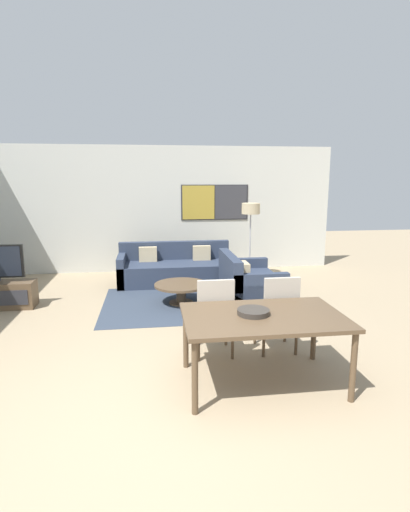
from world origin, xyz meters
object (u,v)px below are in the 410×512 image
Objects in this scene: coffee_table at (181,289)px; floor_lamp at (251,214)px; dining_chair_centre at (278,310)px; fruit_bowl at (253,312)px; sofa_side at (247,284)px; dining_chair_left at (214,313)px; dining_table at (263,321)px; sofa_main at (176,269)px.

coffee_table is 2.44m from floor_lamp.
fruit_bowl is at bearing -125.62° from dining_chair_centre.
sofa_side is 1.53× the size of coffee_table.
dining_chair_centre is at bearing 0.23° from dining_chair_left.
dining_chair_centre is at bearing 61.18° from dining_table.
fruit_bowl is (0.52, -2.76, 0.51)m from coffee_table.
coffee_table is 2.11m from dining_chair_left.
floor_lamp reaches higher than coffee_table.
coffee_table is at bearing 102.56° from dining_table.
dining_table is 0.14m from fruit_bowl.
sofa_side is (1.16, -1.33, 0.00)m from sofa_main.
sofa_main is 1.77m from sofa_side.
fruit_bowl is 0.21× the size of floor_lamp.
dining_chair_centre reaches higher than fruit_bowl.
sofa_main is at bearing 41.16° from sofa_side.
sofa_side is 1.43× the size of dining_chair_centre.
sofa_main is at bearing -177.53° from floor_lamp.
sofa_main is 1.41× the size of dining_table.
sofa_side reaches higher than dining_table.
coffee_table is at bearing 96.36° from dining_chair_left.
sofa_side reaches higher than fruit_bowl.
sofa_main is at bearing 90.00° from coffee_table.
dining_table is 0.82m from dining_chair_left.
sofa_main is 2.37× the size of dining_chair_centre.
sofa_main is 6.99× the size of fruit_bowl.
coffee_table is (-0.00, -1.44, -0.01)m from sofa_main.
floor_lamp is at bearing 76.30° from fruit_bowl.
dining_chair_left reaches higher than sofa_main.
floor_lamp is (0.94, 4.30, 0.70)m from dining_table.
dining_table is (0.62, -4.23, 0.40)m from sofa_main.
dining_table is at bearing -102.37° from floor_lamp.
dining_chair_centre is (1.01, -3.52, 0.27)m from sofa_main.
sofa_main is 1.66× the size of sofa_side.
dining_chair_left and dining_chair_centre have the same top height.
floor_lamp is (1.56, 0.07, 1.10)m from sofa_main.
sofa_main is at bearing 105.99° from dining_chair_centre.
dining_chair_centre is at bearing 176.03° from sofa_side.
sofa_main is 1.91m from floor_lamp.
floor_lamp is at bearing 81.23° from dining_chair_centre.
fruit_bowl is (0.29, -0.68, 0.24)m from dining_chair_left.
fruit_bowl is at bearing -66.75° from dining_chair_left.
dining_chair_centre is at bearing -74.01° from sofa_main.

